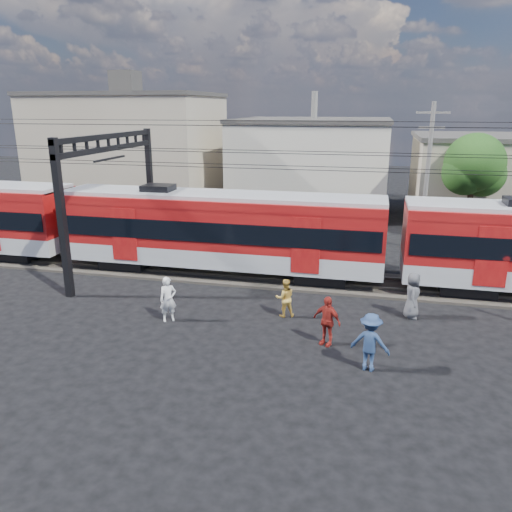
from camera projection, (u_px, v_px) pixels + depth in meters
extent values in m
plane|color=black|center=(272.00, 356.00, 17.11)|extent=(120.00, 120.00, 0.00)
cube|color=#2D2823|center=(304.00, 279.00, 24.55)|extent=(70.00, 3.40, 0.12)
cube|color=#59544C|center=(302.00, 282.00, 23.82)|extent=(70.00, 0.12, 0.12)
cube|color=#59544C|center=(306.00, 272.00, 25.22)|extent=(70.00, 0.12, 0.12)
cube|color=black|center=(21.00, 253.00, 27.93)|extent=(2.40, 2.20, 0.70)
cube|color=black|center=(129.00, 261.00, 26.51)|extent=(2.40, 2.20, 0.70)
cube|color=black|center=(322.00, 275.00, 24.28)|extent=(2.40, 2.20, 0.70)
cube|color=#A3A6AB|center=(221.00, 253.00, 25.16)|extent=(16.00, 3.00, 0.90)
cube|color=maroon|center=(220.00, 221.00, 24.69)|extent=(16.00, 3.00, 2.40)
cube|color=black|center=(220.00, 226.00, 24.76)|extent=(15.68, 3.08, 0.95)
cube|color=#A3A6AB|center=(219.00, 196.00, 24.33)|extent=(16.00, 2.60, 0.25)
cube|color=black|center=(465.00, 286.00, 22.85)|extent=(2.40, 2.20, 0.70)
cube|color=black|center=(62.00, 220.00, 21.54)|extent=(0.30, 0.30, 7.00)
cube|color=black|center=(150.00, 188.00, 29.93)|extent=(0.30, 0.30, 7.00)
cube|color=black|center=(108.00, 136.00, 24.78)|extent=(0.25, 9.30, 0.25)
cube|color=black|center=(109.00, 149.00, 24.96)|extent=(0.25, 9.30, 0.25)
cylinder|color=black|center=(305.00, 170.00, 22.33)|extent=(70.00, 0.03, 0.03)
cylinder|color=black|center=(309.00, 166.00, 23.64)|extent=(70.00, 0.03, 0.03)
cylinder|color=black|center=(306.00, 154.00, 22.13)|extent=(70.00, 0.03, 0.03)
cylinder|color=black|center=(310.00, 151.00, 23.44)|extent=(70.00, 0.03, 0.03)
cylinder|color=black|center=(297.00, 126.00, 19.14)|extent=(70.00, 0.03, 0.03)
cylinder|color=black|center=(317.00, 121.00, 25.67)|extent=(70.00, 0.03, 0.03)
cube|color=gray|center=(131.00, 153.00, 41.89)|extent=(14.00, 10.00, 9.00)
cube|color=#3F3D3A|center=(126.00, 95.00, 40.55)|extent=(14.28, 10.20, 0.30)
cube|color=beige|center=(312.00, 165.00, 41.72)|extent=(12.00, 12.00, 7.00)
cube|color=#3F3D3A|center=(314.00, 120.00, 40.66)|extent=(12.24, 12.24, 0.30)
cylinder|color=slate|center=(427.00, 179.00, 28.57)|extent=(0.24, 0.24, 8.50)
cube|color=slate|center=(433.00, 113.00, 27.52)|extent=(1.80, 0.12, 0.12)
cube|color=slate|center=(432.00, 128.00, 27.75)|extent=(1.40, 0.12, 0.12)
cylinder|color=#382619|center=(469.00, 210.00, 31.37)|extent=(0.36, 0.36, 3.92)
sphere|color=#144012|center=(475.00, 163.00, 30.53)|extent=(3.64, 3.64, 3.64)
sphere|color=#144012|center=(483.00, 174.00, 30.88)|extent=(2.80, 2.80, 2.80)
imported|color=silver|center=(168.00, 299.00, 19.73)|extent=(0.79, 0.73, 1.82)
imported|color=gold|center=(285.00, 298.00, 20.18)|extent=(0.93, 0.82, 1.59)
imported|color=navy|center=(370.00, 342.00, 15.99)|extent=(1.39, 0.97, 1.95)
imported|color=maroon|center=(327.00, 321.00, 17.72)|extent=(1.17, 0.88, 1.84)
imported|color=#4C4D51|center=(412.00, 296.00, 20.01)|extent=(0.64, 0.95, 1.89)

